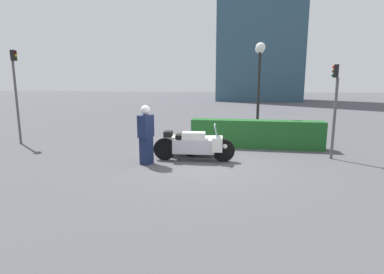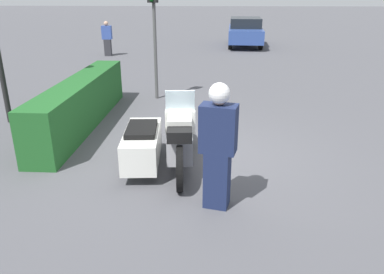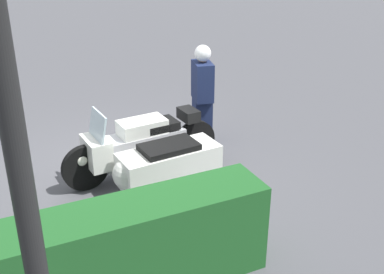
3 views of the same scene
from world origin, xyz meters
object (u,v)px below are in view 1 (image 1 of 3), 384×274
Objects in this scene: traffic_light_near at (335,97)px; twin_lamp_post at (260,63)px; hedge_bush_curbside at (256,134)px; police_motorcycle at (196,144)px; officer_rider at (146,133)px; traffic_light_far at (16,84)px.

twin_lamp_post is at bearing -39.42° from traffic_light_near.
traffic_light_near is at bearing -29.78° from hedge_bush_curbside.
twin_lamp_post reaches higher than hedge_bush_curbside.
officer_rider is at bearing -148.76° from police_motorcycle.
officer_rider is at bearing 31.65° from traffic_light_near.
hedge_bush_curbside is at bearing -93.07° from twin_lamp_post.
traffic_light_near is at bearing -150.56° from officer_rider.
traffic_light_far is (-11.73, 0.37, 0.40)m from traffic_light_near.
twin_lamp_post is (2.08, 3.87, 2.81)m from police_motorcycle.
twin_lamp_post is 1.36× the size of traffic_light_near.
traffic_light_near reaches higher than police_motorcycle.
twin_lamp_post is at bearing 0.71° from traffic_light_far.
twin_lamp_post is (3.43, 4.85, 2.34)m from officer_rider.
officer_rider is 0.36× the size of hedge_bush_curbside.
traffic_light_near is (2.35, -1.35, 1.48)m from hedge_bush_curbside.
twin_lamp_post reaches higher than officer_rider.
officer_rider reaches higher than hedge_bush_curbside.
traffic_light_far reaches higher than hedge_bush_curbside.
hedge_bush_curbside is (1.98, 2.07, 0.05)m from police_motorcycle.
traffic_light_far reaches higher than traffic_light_near.
twin_lamp_post is at bearing 57.31° from police_motorcycle.
police_motorcycle is 5.21m from twin_lamp_post.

